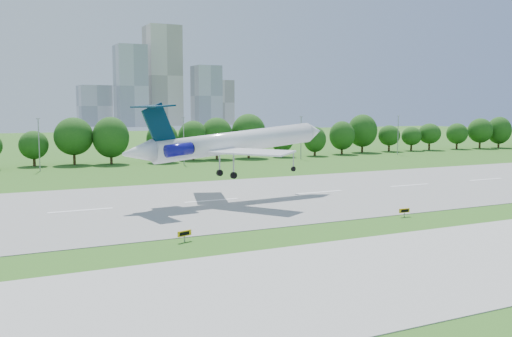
% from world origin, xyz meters
% --- Properties ---
extents(ground, '(600.00, 600.00, 0.00)m').
position_xyz_m(ground, '(0.00, 0.00, 0.00)').
color(ground, '#2C5E18').
rests_on(ground, ground).
extents(runway, '(400.00, 45.00, 0.08)m').
position_xyz_m(runway, '(0.00, 25.00, 0.04)').
color(runway, gray).
rests_on(runway, ground).
extents(taxiway, '(400.00, 23.00, 0.08)m').
position_xyz_m(taxiway, '(0.00, -18.00, 0.04)').
color(taxiway, '#ADADA8').
rests_on(taxiway, ground).
extents(tree_line, '(288.40, 8.40, 10.40)m').
position_xyz_m(tree_line, '(0.00, 92.00, 6.19)').
color(tree_line, '#382314').
rests_on(tree_line, ground).
extents(light_poles, '(175.90, 0.25, 12.19)m').
position_xyz_m(light_poles, '(-2.50, 82.00, 6.34)').
color(light_poles, gray).
rests_on(light_poles, ground).
extents(skyline, '(127.00, 52.00, 80.00)m').
position_xyz_m(skyline, '(100.16, 390.61, 30.46)').
color(skyline, '#B2B2B7').
rests_on(skyline, ground).
extents(airliner, '(36.82, 26.49, 11.77)m').
position_xyz_m(airliner, '(2.52, 24.74, 9.21)').
color(airliner, white).
rests_on(airliner, ground).
extents(taxi_sign_left, '(1.74, 0.77, 1.25)m').
position_xyz_m(taxi_sign_left, '(-12.90, 0.71, 0.92)').
color(taxi_sign_left, gray).
rests_on(taxi_sign_left, ground).
extents(taxi_sign_centre, '(1.63, 0.27, 1.14)m').
position_xyz_m(taxi_sign_centre, '(18.37, 1.31, 0.84)').
color(taxi_sign_centre, gray).
rests_on(taxi_sign_centre, ground).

